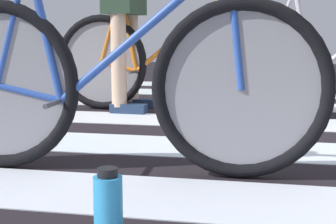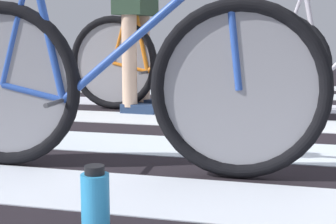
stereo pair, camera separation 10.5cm
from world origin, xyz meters
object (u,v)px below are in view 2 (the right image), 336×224
object	(u,v)px
bicycle_3_of_3	(177,60)
water_bottle	(95,206)
cyclist_3_of_3	(137,25)
bicycle_1_of_3	(114,81)

from	to	relation	value
bicycle_3_of_3	water_bottle	size ratio (longest dim) A/B	7.87
bicycle_3_of_3	cyclist_3_of_3	xyz separation A→B (m)	(-0.31, 0.02, 0.26)
bicycle_1_of_3	bicycle_3_of_3	bearing A→B (deg)	91.28
bicycle_1_of_3	bicycle_3_of_3	distance (m)	1.60
cyclist_3_of_3	water_bottle	size ratio (longest dim) A/B	4.50
bicycle_3_of_3	cyclist_3_of_3	world-z (taller)	cyclist_3_of_3
bicycle_1_of_3	cyclist_3_of_3	world-z (taller)	cyclist_3_of_3
bicycle_3_of_3	water_bottle	distance (m)	2.32
bicycle_1_of_3	cyclist_3_of_3	xyz separation A→B (m)	(-0.41, 1.61, 0.26)
bicycle_3_of_3	water_bottle	bearing A→B (deg)	-79.37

